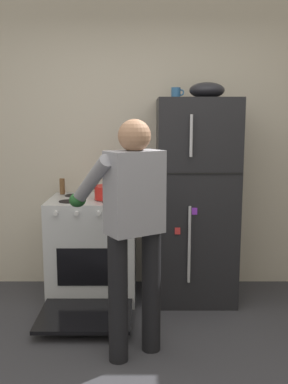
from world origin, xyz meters
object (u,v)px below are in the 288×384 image
at_px(red_pot, 110,192).
at_px(coffee_mug, 176,93).
at_px(person_cook, 132,217).
at_px(refrigerator, 196,200).
at_px(stove_range, 93,249).
at_px(pepper_mill, 62,186).
at_px(mixing_bowl, 207,90).

height_order(red_pot, coffee_mug, coffee_mug).
relative_size(person_cook, coffee_mug, 14.28).
distance_m(person_cook, coffee_mug, 1.40).
relative_size(refrigerator, stove_range, 1.45).
bearing_deg(pepper_mill, mixing_bowl, -8.79).
relative_size(stove_range, pepper_mill, 8.41).
height_order(person_cook, mixing_bowl, mixing_bowl).
relative_size(refrigerator, person_cook, 1.10).
bearing_deg(coffee_mug, red_pot, -170.14).
height_order(refrigerator, mixing_bowl, mixing_bowl).
relative_size(pepper_mill, mixing_bowl, 0.48).
bearing_deg(stove_range, mixing_bowl, 1.03).
xyz_separation_m(refrigerator, person_cook, (-0.54, -1.00, 0.08)).
distance_m(red_pot, mixing_bowl, 1.21).
bearing_deg(person_cook, mixing_bowl, 58.24).
distance_m(refrigerator, mixing_bowl, 0.95).
height_order(stove_range, pepper_mill, pepper_mill).
bearing_deg(pepper_mill, stove_range, -35.99).
bearing_deg(person_cook, coffee_mug, 71.02).
relative_size(refrigerator, coffee_mug, 15.77).
distance_m(person_cook, red_pot, 0.97).
xyz_separation_m(stove_range, person_cook, (0.38, -0.98, 0.52)).
xyz_separation_m(refrigerator, mixing_bowl, (0.08, 0.00, 0.95)).
bearing_deg(red_pot, pepper_mill, 151.48).
bearing_deg(coffee_mug, refrigerator, -15.83).
height_order(red_pot, pepper_mill, pepper_mill).
bearing_deg(stove_range, person_cook, -69.06).
bearing_deg(refrigerator, person_cook, -118.32).
height_order(red_pot, mixing_bowl, mixing_bowl).
distance_m(stove_range, mixing_bowl, 1.71).
xyz_separation_m(person_cook, pepper_mill, (-0.68, 1.20, 0.01)).
bearing_deg(refrigerator, pepper_mill, 170.62).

